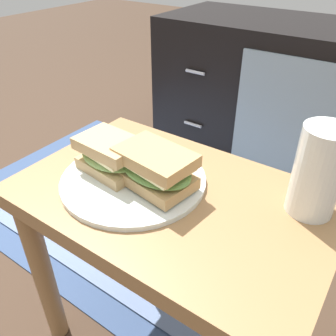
{
  "coord_description": "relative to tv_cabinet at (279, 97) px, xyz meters",
  "views": [
    {
      "loc": [
        0.27,
        -0.41,
        0.84
      ],
      "look_at": [
        -0.01,
        0.0,
        0.51
      ],
      "focal_mm": 37.4,
      "sensor_mm": 36.0,
      "label": 1
    }
  ],
  "objects": [
    {
      "name": "side_table",
      "position": [
        0.12,
        -0.95,
        0.08
      ],
      "size": [
        0.56,
        0.36,
        0.46
      ],
      "color": "olive",
      "rests_on": "ground"
    },
    {
      "name": "tv_cabinet",
      "position": [
        0.0,
        0.0,
        0.0
      ],
      "size": [
        0.96,
        0.46,
        0.58
      ],
      "color": "black",
      "rests_on": "ground"
    },
    {
      "name": "area_rug",
      "position": [
        -0.3,
        -0.6,
        -0.29
      ],
      "size": [
        1.2,
        0.85,
        0.01
      ],
      "color": "#384C72",
      "rests_on": "ground"
    },
    {
      "name": "plate",
      "position": [
        0.04,
        -0.96,
        0.17
      ],
      "size": [
        0.27,
        0.27,
        0.01
      ],
      "primitive_type": "cylinder",
      "color": "silver",
      "rests_on": "side_table"
    },
    {
      "name": "sandwich_front",
      "position": [
        -0.0,
        -0.96,
        0.21
      ],
      "size": [
        0.14,
        0.1,
        0.07
      ],
      "color": "tan",
      "rests_on": "plate"
    },
    {
      "name": "sandwich_back",
      "position": [
        0.09,
        -0.96,
        0.22
      ],
      "size": [
        0.16,
        0.12,
        0.07
      ],
      "color": "tan",
      "rests_on": "plate"
    },
    {
      "name": "beer_glass",
      "position": [
        0.33,
        -0.85,
        0.24
      ],
      "size": [
        0.08,
        0.08,
        0.15
      ],
      "color": "silver",
      "rests_on": "side_table"
    }
  ]
}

